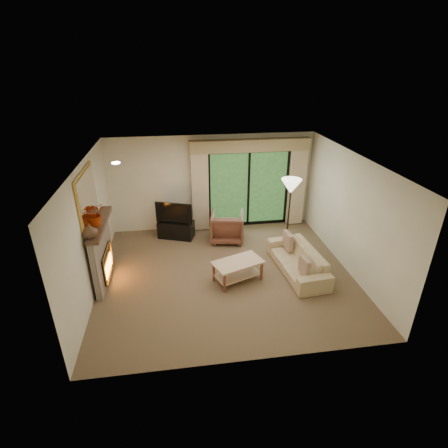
{
  "coord_description": "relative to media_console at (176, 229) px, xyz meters",
  "views": [
    {
      "loc": [
        -1.0,
        -6.5,
        4.4
      ],
      "look_at": [
        0.0,
        0.3,
        1.1
      ],
      "focal_mm": 28.0,
      "sensor_mm": 36.0,
      "label": 1
    }
  ],
  "objects": [
    {
      "name": "armchair",
      "position": [
        1.33,
        -0.35,
        0.16
      ],
      "size": [
        0.97,
        0.99,
        0.78
      ],
      "primitive_type": "imported",
      "rotation": [
        0.0,
        0.0,
        2.97
      ],
      "color": "brown",
      "rests_on": "floor"
    },
    {
      "name": "pillow_near",
      "position": [
        2.59,
        -2.62,
        0.25
      ],
      "size": [
        0.13,
        0.38,
        0.37
      ],
      "primitive_type": "cube",
      "rotation": [
        0.0,
        0.0,
        0.09
      ],
      "color": "brown",
      "rests_on": "sofa"
    },
    {
      "name": "coffee_table",
      "position": [
        1.27,
        -2.23,
        0.0
      ],
      "size": [
        1.18,
        0.9,
        0.47
      ],
      "primitive_type": null,
      "rotation": [
        0.0,
        0.0,
        0.36
      ],
      "color": "tan",
      "rests_on": "floor"
    },
    {
      "name": "sliding_door",
      "position": [
        2.05,
        0.5,
        0.87
      ],
      "size": [
        2.26,
        0.1,
        2.16
      ],
      "primitive_type": null,
      "color": "black",
      "rests_on": "floor"
    },
    {
      "name": "curtain_left",
      "position": [
        0.7,
        0.39,
        0.97
      ],
      "size": [
        0.45,
        0.18,
        2.35
      ],
      "primitive_type": "cube",
      "color": "#CBB692",
      "rests_on": "floor"
    },
    {
      "name": "wall_front",
      "position": [
        1.05,
        -4.45,
        1.07
      ],
      "size": [
        5.0,
        0.0,
        5.0
      ],
      "primitive_type": "plane",
      "rotation": [
        -1.57,
        0.0,
        0.0
      ],
      "color": "beige",
      "rests_on": "ground"
    },
    {
      "name": "fireplace",
      "position": [
        -1.58,
        -1.75,
        0.45
      ],
      "size": [
        0.24,
        1.7,
        1.37
      ],
      "primitive_type": null,
      "color": "gray",
      "rests_on": "floor"
    },
    {
      "name": "floor",
      "position": [
        1.05,
        -1.95,
        -0.23
      ],
      "size": [
        5.5,
        5.5,
        0.0
      ],
      "primitive_type": "plane",
      "color": "brown",
      "rests_on": "ground"
    },
    {
      "name": "tv",
      "position": [
        0.0,
        0.0,
        0.51
      ],
      "size": [
        0.97,
        0.46,
        0.57
      ],
      "primitive_type": "imported",
      "rotation": [
        0.0,
        0.0,
        -0.35
      ],
      "color": "black",
      "rests_on": "media_console"
    },
    {
      "name": "sofa",
      "position": [
        2.66,
        -2.06,
        0.05
      ],
      "size": [
        0.92,
        2.0,
        0.57
      ],
      "primitive_type": "imported",
      "rotation": [
        0.0,
        0.0,
        -1.48
      ],
      "color": "tan",
      "rests_on": "floor"
    },
    {
      "name": "curtain_right",
      "position": [
        3.4,
        0.39,
        0.97
      ],
      "size": [
        0.45,
        0.18,
        2.35
      ],
      "primitive_type": "cube",
      "color": "#CBB692",
      "rests_on": "floor"
    },
    {
      "name": "media_console",
      "position": [
        0.0,
        0.0,
        0.0
      ],
      "size": [
        1.01,
        0.71,
        0.46
      ],
      "primitive_type": "cube",
      "rotation": [
        0.0,
        0.0,
        -0.35
      ],
      "color": "black",
      "rests_on": "floor"
    },
    {
      "name": "mirror",
      "position": [
        -1.66,
        -1.75,
        1.72
      ],
      "size": [
        0.07,
        1.45,
        1.02
      ],
      "primitive_type": null,
      "color": "gold",
      "rests_on": "wall_left"
    },
    {
      "name": "vase",
      "position": [
        -1.56,
        -2.42,
        1.28
      ],
      "size": [
        0.3,
        0.3,
        0.28
      ],
      "primitive_type": "imported",
      "rotation": [
        0.0,
        0.0,
        0.09
      ],
      "color": "#4B3323",
      "rests_on": "fireplace"
    },
    {
      "name": "branches",
      "position": [
        -1.56,
        -1.88,
        1.38
      ],
      "size": [
        0.52,
        0.48,
        0.48
      ],
      "primitive_type": "imported",
      "rotation": [
        0.0,
        0.0,
        0.26
      ],
      "color": "#A02A06",
      "rests_on": "fireplace"
    },
    {
      "name": "wall_left",
      "position": [
        -1.7,
        -1.95,
        1.07
      ],
      "size": [
        0.0,
        5.0,
        5.0
      ],
      "primitive_type": "plane",
      "rotation": [
        1.57,
        0.0,
        1.57
      ],
      "color": "beige",
      "rests_on": "ground"
    },
    {
      "name": "wall_back",
      "position": [
        1.05,
        0.55,
        1.07
      ],
      "size": [
        5.0,
        0.0,
        5.0
      ],
      "primitive_type": "plane",
      "rotation": [
        1.57,
        0.0,
        0.0
      ],
      "color": "beige",
      "rests_on": "ground"
    },
    {
      "name": "wall_right",
      "position": [
        3.8,
        -1.95,
        1.07
      ],
      "size": [
        0.0,
        5.0,
        5.0
      ],
      "primitive_type": "plane",
      "rotation": [
        1.57,
        0.0,
        -1.57
      ],
      "color": "beige",
      "rests_on": "ground"
    },
    {
      "name": "cornice",
      "position": [
        2.05,
        0.41,
        2.09
      ],
      "size": [
        3.2,
        0.24,
        0.32
      ],
      "primitive_type": "cube",
      "color": "tan",
      "rests_on": "wall_back"
    },
    {
      "name": "pillow_far",
      "position": [
        2.59,
        -1.5,
        0.26
      ],
      "size": [
        0.14,
        0.4,
        0.4
      ],
      "primitive_type": "cube",
      "rotation": [
        0.0,
        0.0,
        0.09
      ],
      "color": "brown",
      "rests_on": "sofa"
    },
    {
      "name": "ceiling",
      "position": [
        1.05,
        -1.95,
        2.37
      ],
      "size": [
        5.5,
        5.5,
        0.0
      ],
      "primitive_type": "plane",
      "rotation": [
        3.14,
        0.0,
        0.0
      ],
      "color": "silver",
      "rests_on": "ground"
    },
    {
      "name": "floor_lamp",
      "position": [
        2.76,
        -0.94,
        0.67
      ],
      "size": [
        0.51,
        0.51,
        1.81
      ],
      "primitive_type": null,
      "rotation": [
        0.0,
        0.0,
        -0.06
      ],
      "color": "white",
      "rests_on": "floor"
    }
  ]
}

